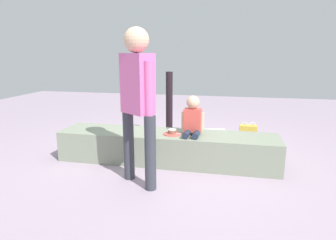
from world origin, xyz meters
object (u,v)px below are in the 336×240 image
(child_seated, at_px, (193,118))
(party_cup_red, at_px, (189,140))
(adult_standing, at_px, (138,94))
(gift_bag, at_px, (248,136))
(cake_box_white, at_px, (216,135))
(cake_plate, at_px, (172,133))
(water_bottle_near_gift, at_px, (208,144))
(handbag_black_leather, at_px, (183,143))

(child_seated, height_order, party_cup_red, child_seated)
(adult_standing, bearing_deg, gift_bag, 51.48)
(cake_box_white, bearing_deg, child_seated, -101.43)
(cake_plate, relative_size, water_bottle_near_gift, 1.24)
(cake_plate, xyz_separation_m, water_bottle_near_gift, (0.40, 0.62, -0.32))
(child_seated, relative_size, gift_bag, 1.27)
(adult_standing, relative_size, water_bottle_near_gift, 8.91)
(adult_standing, bearing_deg, cake_plate, 70.13)
(adult_standing, xyz_separation_m, handbag_black_leather, (0.28, 1.17, -0.86))
(adult_standing, relative_size, handbag_black_leather, 5.15)
(water_bottle_near_gift, relative_size, cake_box_white, 0.54)
(adult_standing, bearing_deg, handbag_black_leather, 76.44)
(cake_box_white, relative_size, handbag_black_leather, 1.07)
(gift_bag, relative_size, water_bottle_near_gift, 2.11)
(adult_standing, height_order, water_bottle_near_gift, adult_standing)
(child_seated, relative_size, cake_plate, 2.16)
(adult_standing, bearing_deg, water_bottle_near_gift, 63.37)
(party_cup_red, bearing_deg, adult_standing, -102.01)
(child_seated, relative_size, party_cup_red, 4.60)
(child_seated, relative_size, adult_standing, 0.30)
(party_cup_red, distance_m, handbag_black_leather, 0.36)
(cake_plate, relative_size, handbag_black_leather, 0.72)
(gift_bag, bearing_deg, party_cup_red, 179.07)
(water_bottle_near_gift, height_order, cake_box_white, water_bottle_near_gift)
(gift_bag, relative_size, handbag_black_leather, 1.22)
(child_seated, bearing_deg, party_cup_red, 100.20)
(cake_plate, bearing_deg, water_bottle_near_gift, 57.17)
(cake_plate, xyz_separation_m, party_cup_red, (0.09, 0.88, -0.35))
(water_bottle_near_gift, xyz_separation_m, handbag_black_leather, (-0.35, -0.09, 0.03))
(child_seated, bearing_deg, adult_standing, -125.31)
(adult_standing, height_order, gift_bag, adult_standing)
(gift_bag, height_order, cake_box_white, gift_bag)
(cake_box_white, bearing_deg, cake_plate, -111.54)
(party_cup_red, bearing_deg, cake_plate, -96.02)
(water_bottle_near_gift, bearing_deg, adult_standing, -116.63)
(party_cup_red, bearing_deg, handbag_black_leather, -96.68)
(cake_plate, distance_m, handbag_black_leather, 0.61)
(cake_box_white, height_order, handbag_black_leather, handbag_black_leather)
(gift_bag, xyz_separation_m, cake_box_white, (-0.48, 0.37, -0.11))
(water_bottle_near_gift, relative_size, handbag_black_leather, 0.58)
(adult_standing, xyz_separation_m, cake_plate, (0.23, 0.64, -0.57))
(child_seated, height_order, cake_box_white, child_seated)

